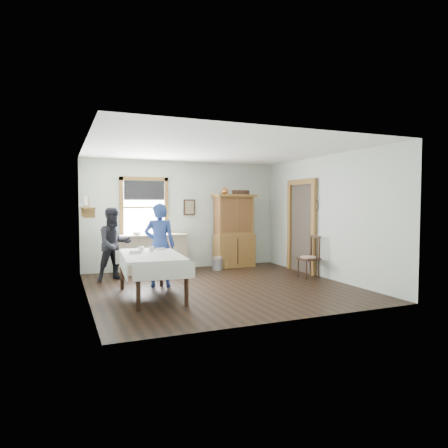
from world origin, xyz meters
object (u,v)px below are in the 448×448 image
Objects in this scene: pail at (218,264)px; woman_blue at (160,248)px; work_counter at (153,253)px; figure_dark at (114,247)px; china_hutch at (234,231)px; dining_table at (151,275)px; spindle_chair at (309,257)px; wicker_basket at (220,264)px.

pail is 0.19× the size of woman_blue.
figure_dark is at bearing -145.66° from work_counter.
china_hutch is 3.76m from dining_table.
spindle_chair is (3.61, 0.47, 0.09)m from dining_table.
work_counter is at bearing 177.06° from wicker_basket.
woman_blue is at bearing 169.93° from spindle_chair.
china_hutch is 1.05m from pail.
dining_table is at bearing -89.04° from figure_dark.
woman_blue is at bearing -145.72° from china_hutch.
work_counter is 1.04× the size of woman_blue.
wicker_basket is 0.21× the size of woman_blue.
china_hutch is 2.00× the size of spindle_chair.
pail is (-1.48, 1.72, -0.33)m from spindle_chair.
wicker_basket is 0.23× the size of figure_dark.
figure_dark is (-0.99, -0.69, 0.27)m from work_counter.
work_counter reaches higher than pail.
work_counter is at bearing 178.80° from china_hutch.
spindle_chair is (0.89, -2.06, -0.47)m from china_hutch.
dining_table is 6.76× the size of pail.
woman_blue reaches higher than wicker_basket.
woman_blue is (-1.78, -1.38, 0.62)m from pail.
work_counter is 3.64m from spindle_chair.
dining_table is 1.90m from figure_dark.
figure_dark reaches higher than work_counter.
figure_dark reaches higher than pail.
pail is (2.12, 2.19, -0.24)m from dining_table.
spindle_chair is 3.29m from woman_blue.
spindle_chair is at bearing 7.41° from dining_table.
work_counter is 0.83× the size of dining_table.
dining_table is at bearing -176.71° from spindle_chair.
spindle_chair is 0.65× the size of figure_dark.
wicker_basket is at bearing -121.12° from woman_blue.
pail is at bearing -122.94° from woman_blue.
china_hutch is 1.30× the size of figure_dark.
spindle_chair is (3.02, -2.04, 0.01)m from work_counter.
figure_dark is at bearing 102.35° from dining_table.
spindle_chair is 0.61× the size of woman_blue.
work_counter is 4.85× the size of wicker_basket.
woman_blue is 1.06× the size of figure_dark.
woman_blue is at bearing 66.83° from dining_table.
dining_table is 3.06m from pail.
figure_dark is at bearing -34.54° from woman_blue.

